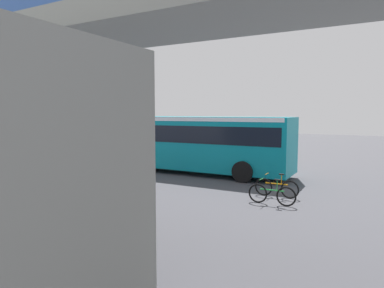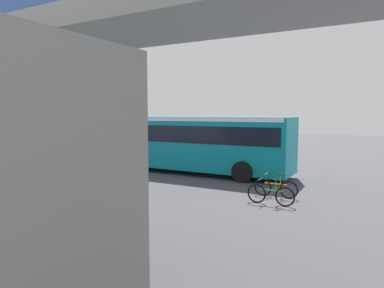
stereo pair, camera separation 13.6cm
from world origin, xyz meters
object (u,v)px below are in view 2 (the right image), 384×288
Objects in this scene: parked_van at (0,152)px; traffic_sign at (279,138)px; pedestrian at (122,166)px; city_bus at (189,139)px; bicycle_green at (271,195)px; bicycle_orange at (276,188)px.

traffic_sign is (-13.14, -8.81, 0.71)m from parked_van.
traffic_sign is at bearing -123.65° from pedestrian.
city_bus is 10.49m from parked_van.
pedestrian is 0.64× the size of traffic_sign.
traffic_sign is at bearing -142.24° from city_bus.
bicycle_green is at bearing -176.42° from parked_van.
traffic_sign is at bearing -77.21° from bicycle_green.
bicycle_green is at bearing 96.75° from bicycle_orange.
bicycle_orange is at bearing -83.25° from bicycle_green.
bicycle_orange is at bearing -170.14° from pedestrian.
pedestrian is at bearing 77.79° from city_bus.
city_bus is 4.79m from pedestrian.
parked_van is 1.71× the size of traffic_sign.
city_bus reaches higher than parked_van.
city_bus reaches higher than pedestrian.
traffic_sign is (1.79, -7.87, 1.52)m from bicycle_green.
city_bus reaches higher than traffic_sign.
city_bus is at bearing 37.76° from traffic_sign.
bicycle_orange and bicycle_green have the same top height.
bicycle_green is 8.22m from traffic_sign.
parked_van reaches higher than pedestrian.
bicycle_orange is 7.04m from traffic_sign.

